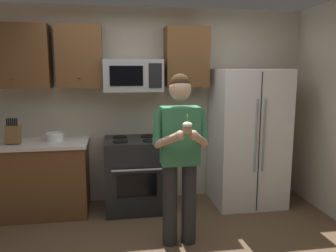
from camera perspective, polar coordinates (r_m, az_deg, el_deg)
wall_back at (r=4.72m, az=-4.13°, el=3.34°), size 4.40×0.10×2.60m
oven_range at (r=4.50m, az=-5.47°, el=-7.92°), size 0.76×0.70×0.93m
microwave at (r=4.41m, az=-5.84°, el=8.34°), size 0.74×0.41×0.40m
refrigerator at (r=4.69m, az=13.10°, el=-1.88°), size 0.90×0.75×1.80m
cabinet_row_upper at (r=4.47m, az=-13.45°, el=11.10°), size 2.78×0.36×0.76m
counter_left at (r=4.63m, az=-21.92°, el=-8.09°), size 1.44×0.66×0.92m
knife_block at (r=4.48m, az=-24.30°, el=-1.24°), size 0.16×0.15×0.32m
bowl_large_white at (r=4.49m, az=-18.31°, el=-1.68°), size 0.22×0.22×0.10m
person at (r=3.45m, az=2.00°, el=-4.16°), size 0.60×0.48×1.76m
cupcake at (r=3.07m, az=3.22°, el=-0.22°), size 0.09×0.09×0.17m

